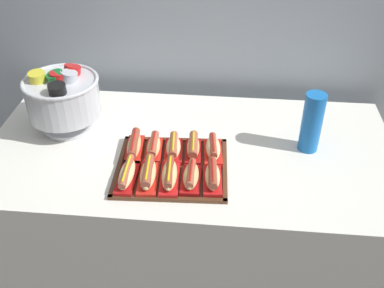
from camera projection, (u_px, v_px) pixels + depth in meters
The scene contains 15 objects.
ground_plane at pixel (190, 274), 2.22m from camera, with size 10.00×10.00×0.00m, color #38332D.
buffet_table at pixel (190, 215), 1.98m from camera, with size 1.61×0.82×0.78m.
serving_tray at pixel (172, 168), 1.65m from camera, with size 0.42×0.38×0.01m.
hot_dog_0 at pixel (127, 175), 1.57m from camera, with size 0.07×0.18×0.06m.
hot_dog_1 at pixel (148, 175), 1.57m from camera, with size 0.08×0.19×0.07m.
hot_dog_2 at pixel (170, 176), 1.57m from camera, with size 0.08×0.19×0.06m.
hot_dog_3 at pixel (191, 177), 1.57m from camera, with size 0.07×0.16×0.06m.
hot_dog_4 at pixel (213, 177), 1.56m from camera, with size 0.08×0.16×0.06m.
hot_dog_5 at pixel (134, 146), 1.71m from camera, with size 0.08×0.19×0.06m.
hot_dog_6 at pixel (154, 147), 1.70m from camera, with size 0.07×0.16×0.06m.
hot_dog_7 at pixel (173, 148), 1.70m from camera, with size 0.08×0.16×0.06m.
hot_dog_8 at pixel (193, 148), 1.70m from camera, with size 0.07×0.16×0.06m.
hot_dog_9 at pixel (213, 149), 1.70m from camera, with size 0.08×0.16×0.06m.
punch_bowl at pixel (63, 96), 1.79m from camera, with size 0.30×0.30×0.27m.
cup_stack at pixel (312, 122), 1.69m from camera, with size 0.08×0.08×0.24m.
Camera 1 is at (0.14, -1.42, 1.82)m, focal length 42.07 mm.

